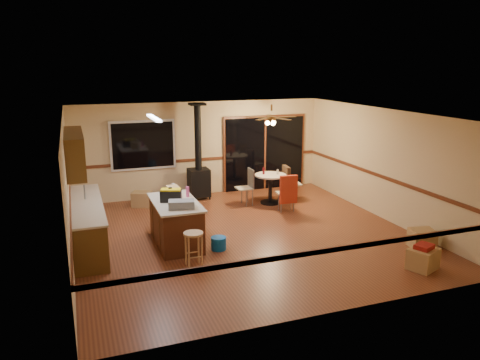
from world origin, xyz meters
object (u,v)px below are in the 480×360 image
toolbox_grey (182,204)px  chair_left (248,183)px  wood_stove (199,173)px  chair_near (288,189)px  bar_stool (194,249)px  toolbox_black (171,196)px  box_corner_b (422,239)px  dining_table (270,184)px  box_under_window (142,199)px  box_corner_a (423,259)px  blue_bucket (219,243)px  kitchen_island (176,223)px  chair_right (287,179)px

toolbox_grey → chair_left: toolbox_grey is taller
wood_stove → chair_near: wood_stove is taller
bar_stool → chair_near: (2.98, 2.31, 0.27)m
toolbox_grey → toolbox_black: size_ratio=1.19×
chair_left → box_corner_b: 4.57m
chair_left → chair_near: 1.20m
toolbox_black → dining_table: (3.03, 1.95, -0.49)m
chair_left → box_under_window: chair_left is taller
toolbox_grey → box_under_window: 3.43m
toolbox_grey → box_under_window: bearing=95.2°
chair_near → wood_stove: bearing=131.9°
toolbox_grey → box_corner_b: (4.58, -1.40, -0.79)m
box_under_window → box_corner_a: size_ratio=0.95×
chair_left → toolbox_black: bearing=-139.9°
wood_stove → chair_left: (1.06, -0.97, -0.14)m
wood_stove → bar_stool: size_ratio=3.87×
blue_bucket → chair_near: 2.92m
bar_stool → box_corner_a: (3.85, -1.50, -0.13)m
bar_stool → box_corner_b: 4.59m
bar_stool → chair_left: size_ratio=1.27×
box_under_window → kitchen_island: bearing=-84.4°
kitchen_island → chair_right: size_ratio=2.40×
kitchen_island → chair_right: 4.04m
wood_stove → bar_stool: bearing=-106.2°
wood_stove → box_corner_a: wood_stove is taller
toolbox_black → box_corner_b: 5.12m
chair_right → blue_bucket: bearing=-136.1°
chair_near → chair_right: same height
dining_table → toolbox_grey: bearing=-140.0°
kitchen_island → box_under_window: kitchen_island is taller
toolbox_grey → blue_bucket: (0.70, -0.11, -0.85)m
kitchen_island → chair_left: (2.36, 2.08, 0.14)m
toolbox_grey → toolbox_black: bearing=100.7°
kitchen_island → box_corner_b: (4.60, -1.88, -0.27)m
kitchen_island → box_under_window: 2.87m
kitchen_island → box_corner_b: 4.98m
chair_near → box_under_window: 3.78m
dining_table → chair_left: 0.61m
dining_table → chair_left: bearing=170.4°
toolbox_grey → box_corner_b: bearing=-17.0°
wood_stove → dining_table: (1.66, -1.07, -0.20)m
wood_stove → chair_right: bearing=-24.6°
wood_stove → chair_right: size_ratio=3.60×
chair_left → box_corner_b: bearing=-60.6°
bar_stool → box_under_window: 4.07m
kitchen_island → chair_left: bearing=41.4°
toolbox_black → box_under_window: 2.94m
bar_stool → blue_bucket: size_ratio=2.13×
box_under_window → dining_table: bearing=-15.0°
toolbox_black → kitchen_island: bearing=-25.1°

